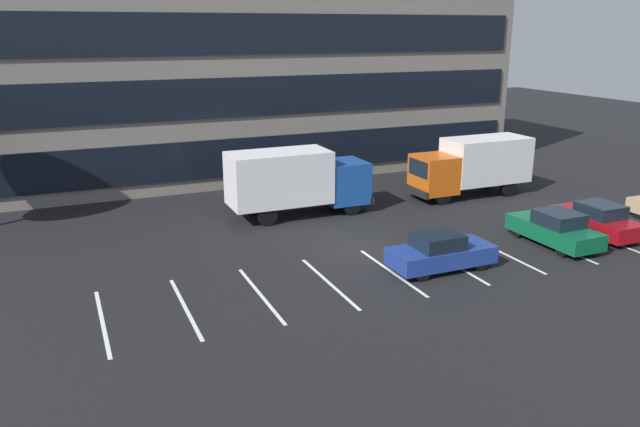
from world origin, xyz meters
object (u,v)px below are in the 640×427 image
object	(u,v)px
sedan_navy	(440,252)
sedan_maroon	(596,220)
box_truck_blue	(296,179)
sedan_forest	(555,229)
box_truck_orange	(473,164)

from	to	relation	value
sedan_navy	sedan_maroon	distance (m)	9.37
sedan_navy	box_truck_blue	bearing A→B (deg)	105.72
sedan_navy	sedan_maroon	bearing A→B (deg)	4.62
sedan_forest	sedan_navy	bearing A→B (deg)	-175.91
box_truck_orange	sedan_navy	distance (m)	12.37
sedan_navy	sedan_forest	world-z (taller)	sedan_forest
box_truck_orange	sedan_forest	bearing A→B (deg)	-101.74
box_truck_orange	box_truck_blue	size ratio (longest dim) A/B	0.97
box_truck_orange	box_truck_blue	bearing A→B (deg)	178.51
box_truck_orange	sedan_forest	xyz separation A→B (m)	(-1.79, -8.63, -1.15)
sedan_navy	box_truck_orange	bearing A→B (deg)	47.63
box_truck_blue	sedan_forest	xyz separation A→B (m)	(9.15, -8.92, -1.21)
box_truck_blue	sedan_navy	size ratio (longest dim) A/B	1.73
sedan_maroon	sedan_forest	bearing A→B (deg)	-174.16
box_truck_blue	box_truck_orange	bearing A→B (deg)	-1.49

